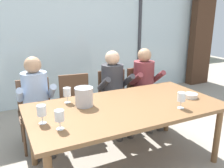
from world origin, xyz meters
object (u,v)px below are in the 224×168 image
object	(u,v)px
ice_bucket_primary	(84,96)
wine_glass_near_bucket	(42,111)
person_pale_blue_shirt	(36,98)
wine_glass_by_left_taster	(181,98)
wine_glass_center_pour	(67,93)
person_maroon_top	(146,82)
chair_right_of_center	(142,91)
person_charcoal_jacket	(115,87)
dining_table	(126,111)
tasting_bowl	(190,96)
wine_glass_by_right_taster	(59,116)
chair_left_of_center	(76,101)
chair_near_curtain	(36,108)
chair_center	(114,95)

from	to	relation	value
ice_bucket_primary	wine_glass_near_bucket	size ratio (longest dim) A/B	1.20
person_pale_blue_shirt	wine_glass_by_left_taster	distance (m)	1.74
wine_glass_center_pour	wine_glass_by_left_taster	bearing A→B (deg)	-33.99
person_pale_blue_shirt	person_maroon_top	world-z (taller)	same
wine_glass_by_left_taster	wine_glass_center_pour	world-z (taller)	same
person_maroon_top	ice_bucket_primary	distance (m)	1.39
chair_right_of_center	wine_glass_by_left_taster	world-z (taller)	wine_glass_by_left_taster
person_charcoal_jacket	person_maroon_top	distance (m)	0.54
dining_table	wine_glass_near_bucket	world-z (taller)	wine_glass_near_bucket
tasting_bowl	wine_glass_by_right_taster	distance (m)	1.61
person_maroon_top	chair_left_of_center	bearing A→B (deg)	179.02
dining_table	wine_glass_by_right_taster	xyz separation A→B (m)	(-0.79, -0.23, 0.18)
chair_near_curtain	person_pale_blue_shirt	bearing A→B (deg)	-86.59
wine_glass_center_pour	chair_left_of_center	bearing A→B (deg)	64.31
chair_left_of_center	chair_right_of_center	xyz separation A→B (m)	(1.10, -0.01, 0.00)
chair_near_curtain	chair_center	xyz separation A→B (m)	(1.14, -0.01, 0.00)
wine_glass_by_right_taster	chair_right_of_center	bearing A→B (deg)	35.86
person_charcoal_jacket	chair_near_curtain	bearing A→B (deg)	173.44
person_maroon_top	wine_glass_center_pour	size ratio (longest dim) A/B	6.83
chair_center	wine_glass_near_bucket	xyz separation A→B (m)	(-1.22, -0.98, 0.34)
chair_left_of_center	wine_glass_by_right_taster	world-z (taller)	wine_glass_by_right_taster
tasting_bowl	wine_glass_center_pour	bearing A→B (deg)	160.16
ice_bucket_primary	person_maroon_top	bearing A→B (deg)	27.14
dining_table	person_charcoal_jacket	world-z (taller)	person_charcoal_jacket
chair_left_of_center	wine_glass_center_pour	xyz separation A→B (m)	(-0.28, -0.57, 0.34)
tasting_bowl	ice_bucket_primary	bearing A→B (deg)	165.64
person_pale_blue_shirt	wine_glass_by_left_taster	size ratio (longest dim) A/B	6.83
dining_table	ice_bucket_primary	size ratio (longest dim) A/B	10.13
wine_glass_by_right_taster	wine_glass_near_bucket	bearing A→B (deg)	122.38
chair_near_curtain	wine_glass_near_bucket	distance (m)	1.06
chair_left_of_center	wine_glass_near_bucket	distance (m)	1.22
person_pale_blue_shirt	wine_glass_by_left_taster	world-z (taller)	person_pale_blue_shirt
person_maroon_top	tasting_bowl	xyz separation A→B (m)	(-0.01, -0.95, 0.07)
chair_near_curtain	wine_glass_by_left_taster	distance (m)	1.85
tasting_bowl	wine_glass_near_bucket	bearing A→B (deg)	177.53
ice_bucket_primary	wine_glass_by_left_taster	xyz separation A→B (m)	(0.89, -0.52, 0.01)
chair_center	wine_glass_near_bucket	bearing A→B (deg)	-134.61
wine_glass_near_bucket	dining_table	bearing A→B (deg)	3.26
chair_center	wine_glass_center_pour	distance (m)	1.09
chair_right_of_center	wine_glass_by_left_taster	xyz separation A→B (m)	(-0.34, -1.26, 0.34)
person_charcoal_jacket	wine_glass_by_right_taster	distance (m)	1.51
person_pale_blue_shirt	chair_center	bearing A→B (deg)	8.28
wine_glass_by_left_taster	wine_glass_center_pour	distance (m)	1.24
wine_glass_by_right_taster	dining_table	bearing A→B (deg)	16.48
tasting_bowl	wine_glass_near_bucket	distance (m)	1.72
person_maroon_top	tasting_bowl	bearing A→B (deg)	-85.29
person_charcoal_jacket	wine_glass_center_pour	bearing A→B (deg)	-151.40
chair_near_curtain	wine_glass_by_right_taster	xyz separation A→B (m)	(0.04, -1.18, 0.34)
person_pale_blue_shirt	wine_glass_near_bucket	bearing A→B (deg)	-92.74
person_maroon_top	wine_glass_by_left_taster	world-z (taller)	person_maroon_top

